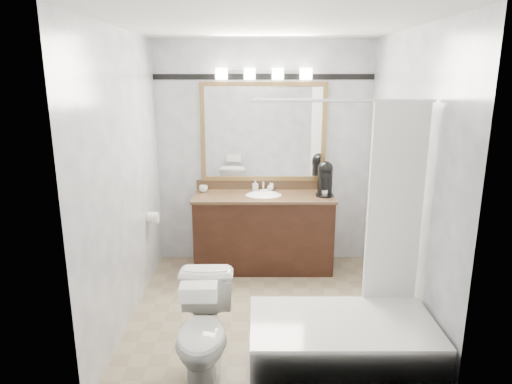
{
  "coord_description": "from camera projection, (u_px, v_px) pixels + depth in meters",
  "views": [
    {
      "loc": [
        -0.08,
        -3.79,
        2.14
      ],
      "look_at": [
        -0.08,
        0.35,
        1.06
      ],
      "focal_mm": 32.0,
      "sensor_mm": 36.0,
      "label": 1
    }
  ],
  "objects": [
    {
      "name": "soap_bar",
      "position": [
        264.0,
        191.0,
        5.09
      ],
      "size": [
        0.1,
        0.08,
        0.03
      ],
      "primitive_type": "cube",
      "rotation": [
        0.0,
        0.0,
        0.3
      ],
      "color": "beige",
      "rests_on": "vanity"
    },
    {
      "name": "tp_roll",
      "position": [
        153.0,
        218.0,
        4.68
      ],
      "size": [
        0.11,
        0.12,
        0.12
      ],
      "primitive_type": "cylinder",
      "rotation": [
        0.0,
        1.57,
        0.0
      ],
      "color": "white",
      "rests_on": "room"
    },
    {
      "name": "soap_bottle_a",
      "position": [
        255.0,
        185.0,
        5.15
      ],
      "size": [
        0.07,
        0.07,
        0.12
      ],
      "primitive_type": "imported",
      "rotation": [
        0.0,
        0.0,
        0.36
      ],
      "color": "white",
      "rests_on": "vanity"
    },
    {
      "name": "vanity_light_bar",
      "position": [
        264.0,
        74.0,
        4.86
      ],
      "size": [
        1.02,
        0.14,
        0.12
      ],
      "color": "silver",
      "rests_on": "room"
    },
    {
      "name": "toilet",
      "position": [
        204.0,
        332.0,
        3.23
      ],
      "size": [
        0.42,
        0.72,
        0.72
      ],
      "primitive_type": "imported",
      "rotation": [
        0.0,
        0.0,
        0.02
      ],
      "color": "white",
      "rests_on": "ground"
    },
    {
      "name": "tissue_box",
      "position": [
        199.0,
        292.0,
        2.93
      ],
      "size": [
        0.25,
        0.14,
        0.1
      ],
      "primitive_type": "cube",
      "rotation": [
        0.0,
        0.0,
        0.04
      ],
      "color": "white",
      "rests_on": "toilet"
    },
    {
      "name": "coffee_maker",
      "position": [
        325.0,
        178.0,
        4.93
      ],
      "size": [
        0.19,
        0.24,
        0.37
      ],
      "rotation": [
        0.0,
        0.0,
        -0.14
      ],
      "color": "black",
      "rests_on": "vanity"
    },
    {
      "name": "soap_bottle_b",
      "position": [
        270.0,
        187.0,
        5.14
      ],
      "size": [
        0.1,
        0.1,
        0.09
      ],
      "primitive_type": "imported",
      "rotation": [
        0.0,
        0.0,
        0.39
      ],
      "color": "white",
      "rests_on": "vanity"
    },
    {
      "name": "cup_left",
      "position": [
        203.0,
        189.0,
        5.09
      ],
      "size": [
        0.11,
        0.11,
        0.07
      ],
      "primitive_type": "imported",
      "rotation": [
        0.0,
        0.0,
        -0.19
      ],
      "color": "white",
      "rests_on": "vanity"
    },
    {
      "name": "mirror",
      "position": [
        263.0,
        132.0,
        5.07
      ],
      "size": [
        1.4,
        0.04,
        1.1
      ],
      "color": "olive",
      "rests_on": "room"
    },
    {
      "name": "bathtub",
      "position": [
        344.0,
        340.0,
        3.27
      ],
      "size": [
        1.3,
        0.75,
        1.96
      ],
      "color": "white",
      "rests_on": "ground"
    },
    {
      "name": "room",
      "position": [
        266.0,
        180.0,
        3.89
      ],
      "size": [
        2.42,
        2.62,
        2.52
      ],
      "color": "gray",
      "rests_on": "ground"
    },
    {
      "name": "vanity",
      "position": [
        263.0,
        230.0,
        5.08
      ],
      "size": [
        1.53,
        0.58,
        0.97
      ],
      "color": "black",
      "rests_on": "ground"
    },
    {
      "name": "accent_stripe",
      "position": [
        264.0,
        77.0,
        4.93
      ],
      "size": [
        2.4,
        0.01,
        0.06
      ],
      "primitive_type": "cube",
      "color": "black",
      "rests_on": "room"
    }
  ]
}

